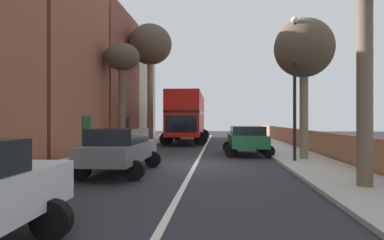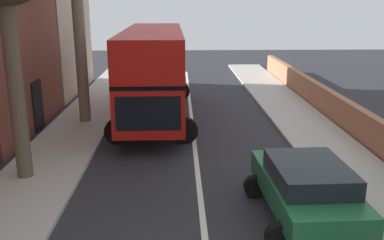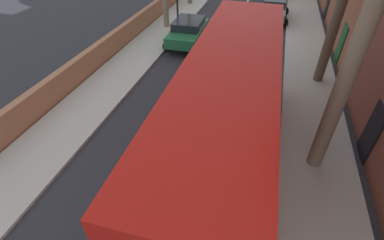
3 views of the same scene
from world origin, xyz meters
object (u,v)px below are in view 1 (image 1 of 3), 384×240
parked_car_grey_left_1 (120,147)px  parked_car_green_right_4 (247,138)px  street_tree_left_2 (150,46)px  street_tree_right_5 (304,50)px  street_tree_left_0 (122,62)px  double_decker_bus (187,115)px  lamppost_right (295,76)px

parked_car_grey_left_1 → parked_car_green_right_4: parked_car_grey_left_1 is taller
street_tree_left_2 → street_tree_right_5: street_tree_left_2 is taller
street_tree_left_0 → street_tree_right_5: (10.18, -5.25, -0.52)m
double_decker_bus → parked_car_grey_left_1: size_ratio=2.37×
parked_car_grey_left_1 → lamppost_right: size_ratio=0.72×
parked_car_grey_left_1 → street_tree_left_0: size_ratio=0.67×
parked_car_green_right_4 → lamppost_right: lamppost_right is taller
street_tree_left_0 → street_tree_left_2: 6.65m
double_decker_bus → street_tree_left_2: bearing=-166.4°
street_tree_left_2 → street_tree_left_0: bearing=-94.8°
parked_car_grey_left_1 → street_tree_left_2: 17.18m
parked_car_green_right_4 → street_tree_left_2: 13.55m
double_decker_bus → street_tree_right_5: size_ratio=1.67×
double_decker_bus → lamppost_right: size_ratio=1.71×
street_tree_left_2 → lamppost_right: street_tree_left_2 is taller
parked_car_green_right_4 → street_tree_right_5: street_tree_right_5 is taller
street_tree_left_0 → lamppost_right: (9.58, -6.07, -1.84)m
parked_car_grey_left_1 → parked_car_green_right_4: bearing=52.6°
street_tree_left_2 → lamppost_right: size_ratio=1.55×
parked_car_green_right_4 → street_tree_right_5: (2.40, -2.50, 4.22)m
street_tree_right_5 → lamppost_right: bearing=-126.4°
parked_car_green_right_4 → street_tree_right_5: size_ratio=0.65×
lamppost_right → street_tree_left_2: bearing=126.5°
street_tree_left_2 → double_decker_bus: bearing=13.6°
street_tree_left_0 → street_tree_left_2: size_ratio=0.69×
double_decker_bus → street_tree_left_2: (-3.06, -0.74, 5.72)m
street_tree_left_0 → street_tree_right_5: street_tree_left_0 is taller
lamppost_right → double_decker_bus: bearing=114.8°
double_decker_bus → parked_car_grey_left_1: double_decker_bus is taller
double_decker_bus → parked_car_green_right_4: 10.64m
double_decker_bus → parked_car_green_right_4: (4.20, -9.66, -1.45)m
double_decker_bus → street_tree_left_0: street_tree_left_0 is taller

